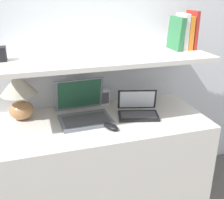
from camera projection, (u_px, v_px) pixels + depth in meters
name	position (u px, v px, depth m)	size (l,w,h in m)	color
wall_back	(90.00, 41.00, 2.05)	(6.00, 0.05, 2.40)	silver
desk	(105.00, 166.00, 2.02)	(1.36, 0.64, 0.74)	silver
back_riser	(94.00, 121.00, 2.24)	(1.36, 0.04, 1.14)	silver
shelf	(101.00, 56.00, 1.79)	(1.36, 0.57, 0.03)	silver
table_lamp	(19.00, 92.00, 1.83)	(0.24, 0.24, 0.31)	#B27A4C
laptop_large	(84.00, 111.00, 1.88)	(0.35, 0.33, 0.26)	slate
laptop_small	(138.00, 110.00, 1.93)	(0.31, 0.26, 0.17)	black
computer_mouse	(111.00, 126.00, 1.75)	(0.11, 0.13, 0.04)	black
router_box	(103.00, 97.00, 2.10)	(0.10, 0.06, 0.12)	white
book_red	(192.00, 30.00, 1.91)	(0.02, 0.14, 0.25)	#A82823
book_orange	(187.00, 33.00, 1.90)	(0.03, 0.14, 0.22)	orange
book_white	(182.00, 32.00, 1.89)	(0.03, 0.14, 0.24)	silver
book_green	(176.00, 33.00, 1.88)	(0.05, 0.17, 0.22)	#2D7042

